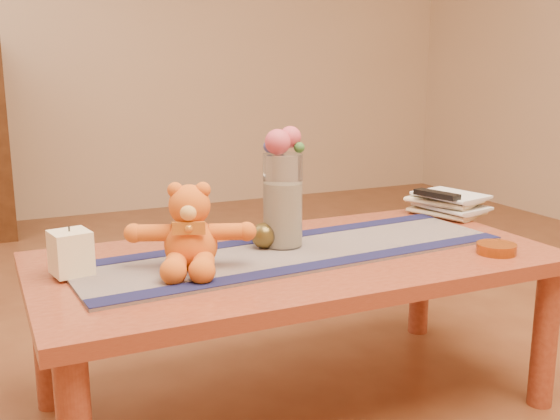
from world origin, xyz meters
name	(u,v)px	position (x,y,z in m)	size (l,w,h in m)	color
floor	(296,405)	(0.00, 0.00, 0.00)	(5.50, 5.50, 0.00)	brown
coffee_table_top	(297,262)	(0.00, 0.00, 0.43)	(1.40, 0.70, 0.04)	maroon
table_leg_fr	(545,338)	(0.64, -0.29, 0.21)	(0.07, 0.07, 0.41)	maroon
table_leg_bl	(46,339)	(-0.64, 0.29, 0.21)	(0.07, 0.07, 0.41)	maroon
table_leg_br	(420,278)	(0.64, 0.29, 0.21)	(0.07, 0.07, 0.41)	maroon
persian_runner	(295,252)	(0.00, 0.01, 0.45)	(1.20, 0.35, 0.01)	#171941
runner_border_near	(323,264)	(0.01, -0.13, 0.46)	(1.20, 0.06, 0.00)	#13143A
runner_border_far	(270,238)	(-0.01, 0.16, 0.46)	(1.20, 0.06, 0.00)	#13143A
teddy_bear	(190,228)	(-0.30, -0.01, 0.56)	(0.30, 0.25, 0.21)	orange
pillar_candle	(71,252)	(-0.58, 0.06, 0.51)	(0.09, 0.09, 0.11)	#FFEBBB
candle_wick	(69,229)	(-0.58, 0.06, 0.57)	(0.00, 0.00, 0.01)	black
glass_vase	(283,200)	(-0.01, 0.07, 0.59)	(0.11, 0.11, 0.26)	silver
potpourri_fill	(283,214)	(-0.01, 0.07, 0.55)	(0.09, 0.09, 0.18)	beige
rose_left	(278,142)	(-0.03, 0.06, 0.75)	(0.07, 0.07, 0.07)	#C44557
rose_right	(290,137)	(0.02, 0.08, 0.76)	(0.06, 0.06, 0.06)	#C44557
blue_flower_back	(281,142)	(0.00, 0.11, 0.75)	(0.04, 0.04, 0.04)	#454A96
blue_flower_side	(270,146)	(-0.04, 0.09, 0.74)	(0.04, 0.04, 0.04)	#454A96
leaf_sprig	(299,148)	(0.03, 0.05, 0.74)	(0.03, 0.03, 0.03)	#33662D
bronze_ball	(264,235)	(-0.06, 0.07, 0.49)	(0.07, 0.07, 0.07)	#50401A
book_bottom	(433,216)	(0.60, 0.19, 0.46)	(0.17, 0.22, 0.02)	beige
book_lower	(435,210)	(0.61, 0.18, 0.48)	(0.16, 0.22, 0.02)	beige
book_upper	(432,205)	(0.60, 0.19, 0.50)	(0.17, 0.22, 0.02)	beige
book_top	(435,199)	(0.61, 0.19, 0.52)	(0.16, 0.22, 0.02)	beige
tv_remote	(437,194)	(0.61, 0.18, 0.54)	(0.04, 0.16, 0.02)	black
amber_dish	(496,249)	(0.50, -0.22, 0.46)	(0.11, 0.11, 0.03)	#BF5914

